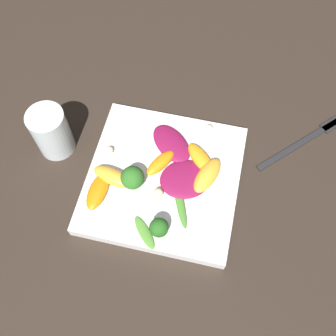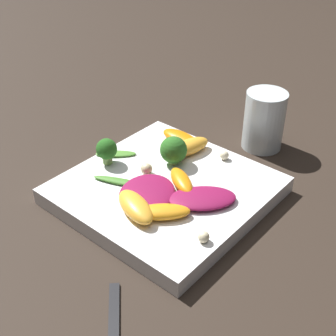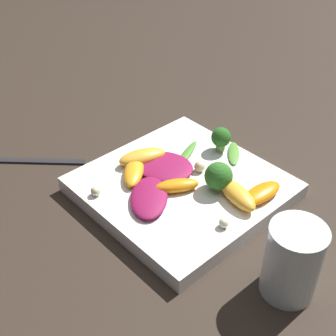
% 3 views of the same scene
% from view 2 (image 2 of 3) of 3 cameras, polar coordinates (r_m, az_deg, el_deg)
% --- Properties ---
extents(ground_plane, '(2.40, 2.40, 0.00)m').
position_cam_2_polar(ground_plane, '(0.65, -0.27, -3.57)').
color(ground_plane, '#2D231C').
extents(plate, '(0.25, 0.25, 0.02)m').
position_cam_2_polar(plate, '(0.64, -0.27, -2.74)').
color(plate, white).
rests_on(plate, ground_plane).
extents(drinking_glass, '(0.06, 0.06, 0.09)m').
position_cam_2_polar(drinking_glass, '(0.76, 11.64, 5.71)').
color(drinking_glass, silver).
rests_on(drinking_glass, ground_plane).
extents(radicchio_leaf_0, '(0.11, 0.10, 0.01)m').
position_cam_2_polar(radicchio_leaf_0, '(0.61, -2.70, -2.98)').
color(radicchio_leaf_0, maroon).
rests_on(radicchio_leaf_0, plate).
extents(radicchio_leaf_1, '(0.10, 0.10, 0.01)m').
position_cam_2_polar(radicchio_leaf_1, '(0.60, 4.02, -3.83)').
color(radicchio_leaf_1, maroon).
rests_on(radicchio_leaf_1, plate).
extents(orange_segment_0, '(0.03, 0.07, 0.02)m').
position_cam_2_polar(orange_segment_0, '(0.73, 1.56, 3.69)').
color(orange_segment_0, orange).
rests_on(orange_segment_0, plate).
extents(orange_segment_1, '(0.05, 0.08, 0.02)m').
position_cam_2_polar(orange_segment_1, '(0.58, -3.99, -4.73)').
color(orange_segment_1, '#FCAD33').
rests_on(orange_segment_1, plate).
extents(orange_segment_2, '(0.05, 0.06, 0.02)m').
position_cam_2_polar(orange_segment_2, '(0.63, 1.64, -1.57)').
color(orange_segment_2, orange).
rests_on(orange_segment_2, plate).
extents(orange_segment_3, '(0.08, 0.04, 0.02)m').
position_cam_2_polar(orange_segment_3, '(0.70, 2.50, 2.57)').
color(orange_segment_3, '#FCAD33').
rests_on(orange_segment_3, plate).
extents(orange_segment_4, '(0.07, 0.07, 0.02)m').
position_cam_2_polar(orange_segment_4, '(0.58, -0.79, -5.38)').
color(orange_segment_4, orange).
rests_on(orange_segment_4, plate).
extents(broccoli_floret_0, '(0.03, 0.03, 0.04)m').
position_cam_2_polar(broccoli_floret_0, '(0.67, -7.49, 2.21)').
color(broccoli_floret_0, '#84AD5B').
rests_on(broccoli_floret_0, plate).
extents(broccoli_floret_1, '(0.04, 0.04, 0.04)m').
position_cam_2_polar(broccoli_floret_1, '(0.67, 0.68, 2.19)').
color(broccoli_floret_1, '#84AD5B').
rests_on(broccoli_floret_1, plate).
extents(arugula_sprig_0, '(0.05, 0.06, 0.00)m').
position_cam_2_polar(arugula_sprig_0, '(0.70, -6.39, 1.74)').
color(arugula_sprig_0, '#518E33').
rests_on(arugula_sprig_0, plate).
extents(arugula_sprig_1, '(0.05, 0.09, 0.01)m').
position_cam_2_polar(arugula_sprig_1, '(0.64, -5.37, -1.75)').
color(arugula_sprig_1, '#47842D').
rests_on(arugula_sprig_1, plate).
extents(macadamia_nut_0, '(0.02, 0.02, 0.02)m').
position_cam_2_polar(macadamia_nut_0, '(0.65, -2.54, -0.06)').
color(macadamia_nut_0, beige).
rests_on(macadamia_nut_0, plate).
extents(macadamia_nut_1, '(0.01, 0.01, 0.01)m').
position_cam_2_polar(macadamia_nut_1, '(0.55, 4.37, -8.37)').
color(macadamia_nut_1, beige).
rests_on(macadamia_nut_1, plate).
extents(macadamia_nut_2, '(0.01, 0.01, 0.01)m').
position_cam_2_polar(macadamia_nut_2, '(0.69, 6.88, 1.55)').
color(macadamia_nut_2, beige).
rests_on(macadamia_nut_2, plate).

